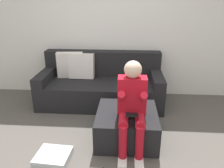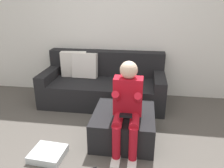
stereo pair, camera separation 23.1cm
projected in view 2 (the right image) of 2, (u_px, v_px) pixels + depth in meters
ground_plane at (93, 164)px, 2.51m from camera, size 7.75×7.75×0.00m
wall_back at (117, 27)px, 4.00m from camera, size 5.96×0.10×2.49m
couch_sectional at (103, 84)px, 3.95m from camera, size 2.07×0.93×0.85m
ottoman at (124, 125)px, 2.91m from camera, size 0.77×0.81×0.38m
person_seated at (127, 103)px, 2.58m from camera, size 0.34×0.61×1.07m
storage_bin at (48, 154)px, 2.60m from camera, size 0.40×0.37×0.08m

